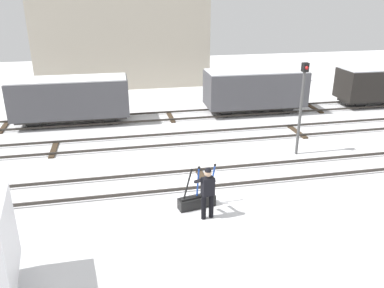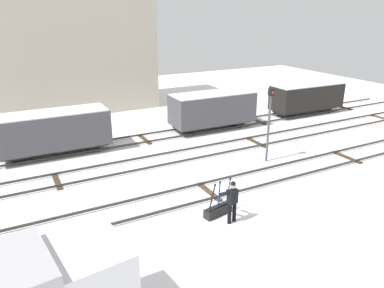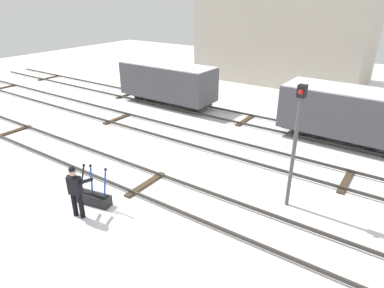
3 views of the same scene
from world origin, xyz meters
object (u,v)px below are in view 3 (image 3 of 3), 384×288
Objects in this scene: freight_car_mid_siding at (167,82)px; freight_car_near_switch at (348,113)px; rail_worker at (76,189)px; switch_lever_frame at (93,197)px; signal_post at (296,136)px.

freight_car_near_switch is (10.22, 0.00, 0.01)m from freight_car_mid_siding.
freight_car_mid_siding is at bearing -178.64° from freight_car_near_switch.
freight_car_mid_siding reaches higher than rail_worker.
switch_lever_frame is 0.37× the size of signal_post.
freight_car_near_switch is at bearing 51.32° from rail_worker.
rail_worker is at bearing -87.55° from switch_lever_frame.
switch_lever_frame is 6.65m from signal_post.
switch_lever_frame is at bearing -64.10° from freight_car_mid_siding.
signal_post is (5.22, 3.51, 2.17)m from switch_lever_frame.
signal_post reaches higher than rail_worker.
signal_post is at bearing -32.05° from freight_car_mid_siding.
rail_worker reaches higher than switch_lever_frame.
freight_car_mid_siding is at bearing 103.84° from switch_lever_frame.
rail_worker is 6.72m from signal_post.
signal_post is 11.76m from freight_car_mid_siding.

